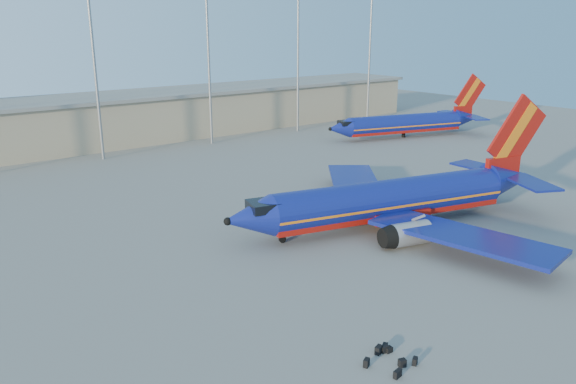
% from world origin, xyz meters
% --- Properties ---
extents(ground, '(220.00, 220.00, 0.00)m').
position_xyz_m(ground, '(0.00, 0.00, 0.00)').
color(ground, slate).
rests_on(ground, ground).
extents(terminal_building, '(122.00, 16.00, 8.50)m').
position_xyz_m(terminal_building, '(10.00, 58.00, 4.32)').
color(terminal_building, gray).
rests_on(terminal_building, ground).
extents(light_mast_row, '(101.60, 1.60, 28.65)m').
position_xyz_m(light_mast_row, '(5.00, 46.00, 17.55)').
color(light_mast_row, gray).
rests_on(light_mast_row, ground).
extents(aircraft_main, '(38.06, 36.13, 13.14)m').
position_xyz_m(aircraft_main, '(8.09, -3.42, 2.81)').
color(aircraft_main, navy).
rests_on(aircraft_main, ground).
extents(aircraft_second, '(32.98, 16.79, 11.49)m').
position_xyz_m(aircraft_second, '(47.35, 28.02, 2.63)').
color(aircraft_second, navy).
rests_on(aircraft_second, ground).
extents(luggage_pile, '(3.10, 2.97, 0.55)m').
position_xyz_m(luggage_pile, '(-11.60, -20.22, 0.24)').
color(luggage_pile, black).
rests_on(luggage_pile, ground).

